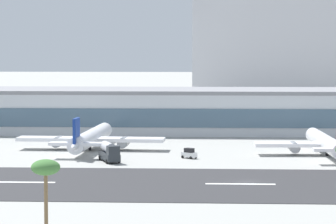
% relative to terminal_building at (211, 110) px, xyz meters
% --- Properties ---
extents(ground_plane, '(1400.00, 1400.00, 0.00)m').
position_rel_terminal_building_xyz_m(ground_plane, '(6.58, -89.17, -6.01)').
color(ground_plane, '#9E9E99').
extents(runway_strip, '(800.00, 36.27, 0.08)m').
position_rel_terminal_building_xyz_m(runway_strip, '(6.58, -91.94, -5.97)').
color(runway_strip, '#2D2D30').
rests_on(runway_strip, ground_plane).
extents(runway_centreline_dash_3, '(12.00, 1.20, 0.01)m').
position_rel_terminal_building_xyz_m(runway_centreline_dash_3, '(-32.94, -91.94, -5.92)').
color(runway_centreline_dash_3, white).
rests_on(runway_centreline_dash_3, runway_strip).
extents(runway_centreline_dash_4, '(12.00, 1.20, 0.01)m').
position_rel_terminal_building_xyz_m(runway_centreline_dash_4, '(5.14, -91.94, -5.92)').
color(runway_centreline_dash_4, white).
rests_on(runway_centreline_dash_4, runway_strip).
extents(terminal_building, '(200.55, 28.52, 12.01)m').
position_rel_terminal_building_xyz_m(terminal_building, '(0.00, 0.00, 0.00)').
color(terminal_building, silver).
rests_on(terminal_building, ground_plane).
extents(distant_hotel_block, '(92.73, 27.08, 43.10)m').
position_rel_terminal_building_xyz_m(distant_hotel_block, '(38.58, 120.14, 15.54)').
color(distant_hotel_block, '#BCBCC1').
rests_on(distant_hotel_block, ground_plane).
extents(airliner_navy_tail_gate_1, '(34.24, 41.42, 8.64)m').
position_rel_terminal_building_xyz_m(airliner_navy_tail_gate_1, '(-27.67, -44.58, -3.26)').
color(airliner_navy_tail_gate_1, white).
rests_on(airliner_navy_tail_gate_1, ground_plane).
extents(airliner_red_tail_gate_2, '(31.56, 39.05, 8.15)m').
position_rel_terminal_building_xyz_m(airliner_red_tail_gate_2, '(25.28, -51.35, -3.41)').
color(airliner_red_tail_gate_2, white).
rests_on(airliner_red_tail_gate_2, ground_plane).
extents(service_fuel_truck_0, '(5.48, 8.87, 3.95)m').
position_rel_terminal_building_xyz_m(service_fuel_truck_0, '(-20.85, -64.09, -3.98)').
color(service_fuel_truck_0, '#2D3338').
rests_on(service_fuel_truck_0, ground_plane).
extents(service_baggage_tug_1, '(3.51, 3.23, 2.20)m').
position_rel_terminal_building_xyz_m(service_baggage_tug_1, '(-4.57, -57.90, -4.96)').
color(service_baggage_tug_1, white).
rests_on(service_baggage_tug_1, ground_plane).
extents(palm_tree_1, '(3.47, 3.47, 10.18)m').
position_rel_terminal_building_xyz_m(palm_tree_1, '(-19.47, -137.62, 2.85)').
color(palm_tree_1, brown).
rests_on(palm_tree_1, ground_plane).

